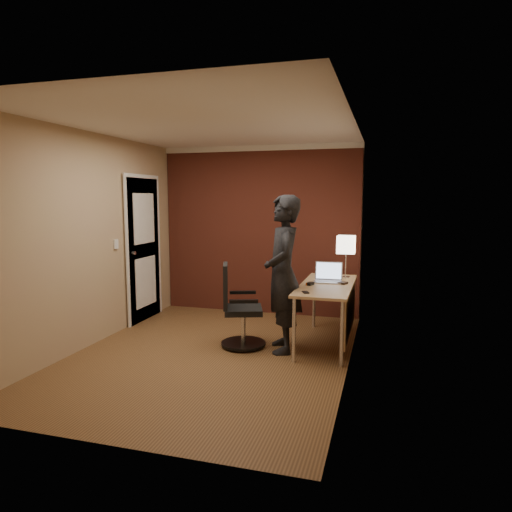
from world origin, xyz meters
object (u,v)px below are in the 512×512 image
phone (306,292)px  person (283,274)px  laptop (328,276)px  mouse (310,284)px  office_chair (238,311)px  desk (333,295)px  desk_lamp (346,245)px  wallet (343,283)px

phone → person: bearing=121.7°
laptop → mouse: size_ratio=3.39×
phone → person: size_ratio=0.06×
office_chair → mouse: bearing=18.0°
desk → desk_lamp: desk_lamp is taller
wallet → mouse: bearing=-153.0°
desk_lamp → wallet: (0.01, -0.42, -0.41)m
desk → person: 0.69m
mouse → wallet: (0.36, 0.18, -0.01)m
wallet → person: size_ratio=0.06×
desk → mouse: mouse is taller
office_chair → phone: bearing=-12.4°
laptop → person: size_ratio=0.19×
desk_lamp → mouse: bearing=-120.2°
laptop → office_chair: bearing=-150.6°
phone → person: 0.39m
wallet → office_chair: size_ratio=0.11×
desk_lamp → office_chair: bearing=-143.1°
laptop → wallet: laptop is taller
mouse → office_chair: 0.90m
mouse → phone: size_ratio=0.87×
desk → wallet: bearing=35.4°
phone → wallet: 0.71m
desk → wallet: (0.11, 0.07, 0.14)m
wallet → office_chair: 1.28m
office_chair → person: 0.70m
laptop → office_chair: 1.18m
laptop → mouse: laptop is taller
phone → wallet: bearing=37.8°
desk_lamp → phone: desk_lamp is taller
office_chair → person: size_ratio=0.54×
laptop → office_chair: office_chair is taller
desk → phone: bearing=-112.7°
desk_lamp → person: size_ratio=0.30×
mouse → laptop: bearing=78.1°
desk → person: bearing=-146.5°
person → desk: bearing=104.5°
laptop → mouse: (-0.17, -0.29, -0.05)m
desk → desk_lamp: 0.74m
laptop → mouse: bearing=-121.1°
desk_lamp → wallet: desk_lamp is taller
mouse → wallet: 0.40m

